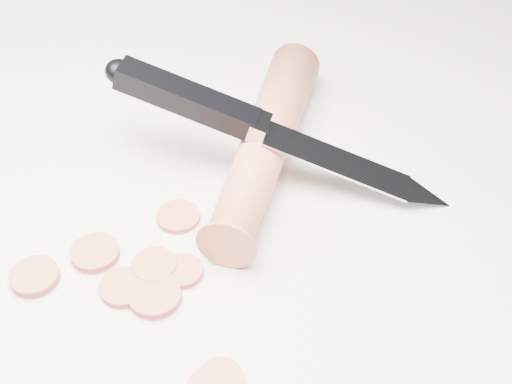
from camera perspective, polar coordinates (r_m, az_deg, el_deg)
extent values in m
plane|color=white|center=(0.53, -6.99, -3.56)|extent=(2.40, 2.40, 0.00)
cylinder|color=#E66244|center=(0.57, 0.81, 4.00)|extent=(0.14, 0.22, 0.04)
cylinder|color=#D2613F|center=(0.52, -17.30, -6.49)|extent=(0.03, 0.03, 0.01)
cylinder|color=#D2613F|center=(0.50, -10.53, -7.52)|extent=(0.03, 0.03, 0.01)
cylinder|color=#D2613F|center=(0.49, -8.10, -8.26)|extent=(0.04, 0.04, 0.01)
cylinder|color=#D2613F|center=(0.45, -2.86, -14.72)|extent=(0.03, 0.03, 0.01)
cylinder|color=#D2613F|center=(0.51, -5.94, -6.33)|extent=(0.03, 0.03, 0.01)
cylinder|color=#D2613F|center=(0.51, -8.14, -5.91)|extent=(0.03, 0.03, 0.01)
cylinder|color=#D2613F|center=(0.53, -12.76, -4.78)|extent=(0.04, 0.04, 0.01)
cylinder|color=#D2613F|center=(0.54, -6.23, -1.98)|extent=(0.03, 0.03, 0.01)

